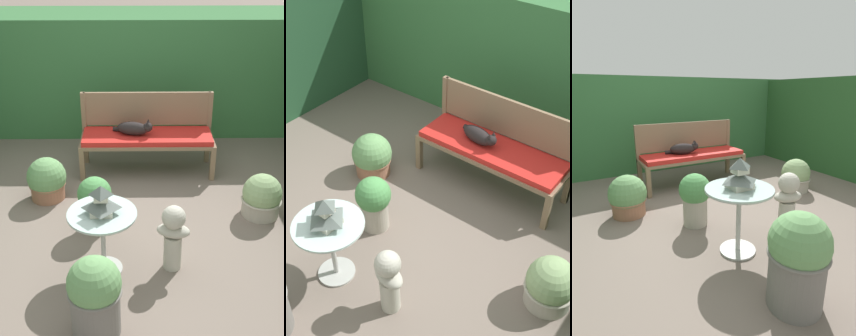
% 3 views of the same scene
% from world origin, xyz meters
% --- Properties ---
extents(ground, '(30.00, 30.00, 0.00)m').
position_xyz_m(ground, '(0.00, 0.00, 0.00)').
color(ground, '#75665B').
extents(foliage_hedge_back, '(6.40, 1.09, 1.68)m').
position_xyz_m(foliage_hedge_back, '(0.00, 2.75, 0.84)').
color(foliage_hedge_back, '#38703D').
rests_on(foliage_hedge_back, ground).
extents(garden_bench, '(1.64, 0.54, 0.51)m').
position_xyz_m(garden_bench, '(0.24, 1.23, 0.44)').
color(garden_bench, '#7F664C').
rests_on(garden_bench, ground).
extents(bench_backrest, '(1.64, 0.06, 0.96)m').
position_xyz_m(bench_backrest, '(0.24, 1.48, 0.69)').
color(bench_backrest, '#7F664C').
rests_on(bench_backrest, ground).
extents(cat, '(0.49, 0.26, 0.21)m').
position_xyz_m(cat, '(0.08, 1.22, 0.59)').
color(cat, black).
rests_on(cat, garden_bench).
extents(patio_table, '(0.61, 0.61, 0.62)m').
position_xyz_m(patio_table, '(-0.19, -0.65, 0.49)').
color(patio_table, '#B7B7B2').
rests_on(patio_table, ground).
extents(pagoda_birdhouse, '(0.26, 0.26, 0.27)m').
position_xyz_m(pagoda_birdhouse, '(-0.19, -0.65, 0.74)').
color(pagoda_birdhouse, beige).
rests_on(pagoda_birdhouse, patio_table).
extents(garden_bust, '(0.33, 0.23, 0.66)m').
position_xyz_m(garden_bust, '(0.43, -0.62, 0.38)').
color(garden_bust, '#B7B2A3').
rests_on(garden_bust, ground).
extents(potted_plant_bench_left, '(0.44, 0.44, 0.49)m').
position_xyz_m(potted_plant_bench_left, '(-0.91, 0.60, 0.23)').
color(potted_plant_bench_left, '#9E664C').
rests_on(potted_plant_bench_left, ground).
extents(potted_plant_bench_right, '(0.43, 0.43, 0.47)m').
position_xyz_m(potted_plant_bench_right, '(1.44, 0.23, 0.21)').
color(potted_plant_bench_right, '#ADA393').
rests_on(potted_plant_bench_right, ground).
extents(potted_plant_hedge_corner, '(0.42, 0.42, 0.69)m').
position_xyz_m(potted_plant_hedge_corner, '(-0.21, -1.37, 0.36)').
color(potted_plant_hedge_corner, slate).
rests_on(potted_plant_hedge_corner, ground).
extents(potted_plant_table_near, '(0.35, 0.35, 0.59)m').
position_xyz_m(potted_plant_table_near, '(-0.32, -0.00, 0.33)').
color(potted_plant_table_near, '#ADA393').
rests_on(potted_plant_table_near, ground).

